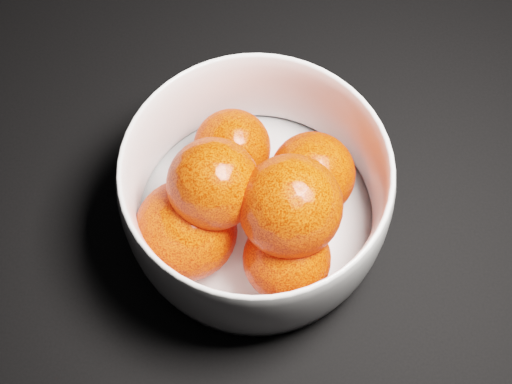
{
  "coord_description": "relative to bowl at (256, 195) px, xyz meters",
  "views": [
    {
      "loc": [
        0.26,
        -0.44,
        0.52
      ],
      "look_at": [
        0.25,
        -0.21,
        0.05
      ],
      "focal_mm": 50.0,
      "sensor_mm": 36.0,
      "label": 1
    }
  ],
  "objects": [
    {
      "name": "bowl",
      "position": [
        0.0,
        0.0,
        0.0
      ],
      "size": [
        0.2,
        0.2,
        0.1
      ],
      "rotation": [
        0.0,
        0.0,
        -0.24
      ],
      "color": "white",
      "rests_on": "ground"
    },
    {
      "name": "orange_pile",
      "position": [
        -0.0,
        -0.01,
        0.01
      ],
      "size": [
        0.16,
        0.15,
        0.11
      ],
      "color": "#F1300A",
      "rests_on": "bowl"
    }
  ]
}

